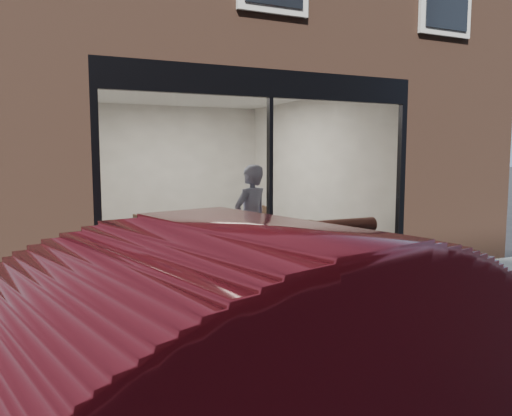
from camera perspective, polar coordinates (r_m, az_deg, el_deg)
name	(u,v)px	position (r m, az deg, el deg)	size (l,w,h in m)	color
ground	(350,331)	(5.91, 10.66, -13.66)	(120.00, 120.00, 0.00)	black
sidewalk_near	(305,306)	(6.70, 5.61, -11.09)	(40.00, 2.00, 0.01)	gray
kerb_near	(352,327)	(5.85, 10.97, -13.25)	(40.00, 0.10, 0.12)	gray
host_building_pier_left	(1,171)	(12.52, -27.12, 3.76)	(2.50, 12.00, 3.20)	brown
host_building_pier_right	(295,167)	(14.34, 4.46, 4.67)	(2.50, 12.00, 3.20)	brown
host_building_backfill	(141,166)	(15.85, -12.99, 4.69)	(5.00, 6.00, 3.20)	brown
cafe_floor	(205,251)	(10.25, -5.82, -4.90)	(6.00, 6.00, 0.00)	#2D2D30
cafe_ceiling	(203,93)	(10.12, -6.02, 12.99)	(6.00, 6.00, 0.00)	white
cafe_wall_back	(166,169)	(12.92, -10.23, 4.41)	(5.00, 5.00, 0.00)	beige
cafe_wall_left	(73,176)	(9.55, -20.23, 3.48)	(6.00, 6.00, 0.00)	beige
cafe_wall_right	(311,171)	(11.12, 6.35, 4.18)	(6.00, 6.00, 0.00)	beige
storefront_kick	(270,277)	(7.55, 1.56, -7.93)	(5.00, 0.10, 0.30)	black
storefront_header	(270,84)	(7.39, 1.62, 14.03)	(5.00, 0.10, 0.40)	black
storefront_mullion	(270,184)	(7.34, 1.59, 2.73)	(0.06, 0.10, 2.50)	black
storefront_glass	(271,184)	(7.31, 1.69, 2.72)	(4.80, 4.80, 0.00)	white
banquette	(258,267)	(7.89, 0.26, -6.75)	(4.00, 0.55, 0.45)	#381415
person	(251,222)	(7.92, -0.60, -1.63)	(0.67, 0.44, 1.83)	#8C93B8
cafe_table_left	(156,233)	(8.10, -11.39, -2.82)	(0.60, 0.60, 0.04)	black
cafe_table_right	(307,224)	(9.04, 5.85, -1.78)	(0.59, 0.59, 0.04)	black
cafe_chair_left	(128,257)	(8.81, -14.46, -5.47)	(0.39, 0.39, 0.04)	black
cafe_chair_right	(256,242)	(10.01, 0.00, -3.86)	(0.39, 0.39, 0.04)	black
wall_poster	(75,170)	(9.46, -19.97, 4.06)	(0.02, 0.64, 0.85)	white
parked_car	(314,350)	(3.18, 6.60, -15.84)	(1.72, 4.94, 1.63)	maroon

